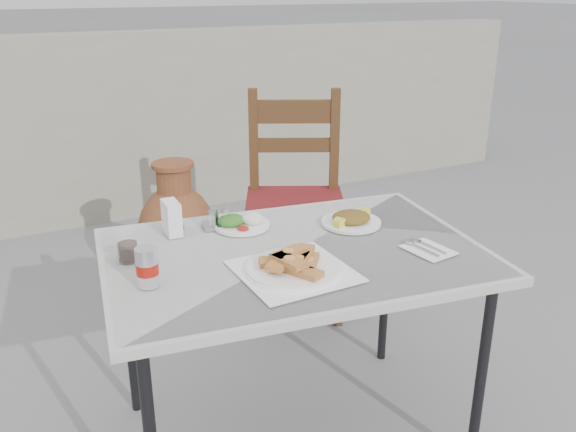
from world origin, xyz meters
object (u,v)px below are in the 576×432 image
condiment_caddy (217,220)px  chair (295,200)px  pide_plate (294,262)px  salad_rice_plate (241,222)px  salad_chopped_plate (351,219)px  cafe_table (294,264)px  soda_can (147,267)px  napkin_holder (172,218)px  terracotta_urn (177,233)px  cola_glass (128,248)px

condiment_caddy → chair: (0.60, 0.57, -0.20)m
pide_plate → chair: (0.53, 1.00, -0.21)m
salad_rice_plate → salad_chopped_plate: size_ratio=0.93×
cafe_table → condiment_caddy: 0.33m
salad_chopped_plate → chair: size_ratio=0.20×
soda_can → napkin_holder: bearing=62.8°
napkin_holder → condiment_caddy: bearing=-2.6°
salad_rice_plate → terracotta_urn: 1.05m
condiment_caddy → cafe_table: bearing=-63.4°
cafe_table → pide_plate: bearing=-118.0°
pide_plate → soda_can: bearing=165.0°
salad_rice_plate → cola_glass: (-0.41, -0.09, 0.02)m
cafe_table → pide_plate: pide_plate is taller
salad_chopped_plate → terracotta_urn: size_ratio=0.30×
salad_chopped_plate → napkin_holder: (-0.57, 0.20, 0.04)m
cafe_table → condiment_caddy: size_ratio=12.03×
cafe_table → salad_chopped_plate: 0.30m
soda_can → chair: size_ratio=0.11×
terracotta_urn → chair: bearing=-37.3°
pide_plate → terracotta_urn: bearing=87.8°
soda_can → chair: (0.92, 0.89, -0.23)m
cola_glass → chair: size_ratio=0.09×
cafe_table → napkin_holder: 0.44m
salad_chopped_plate → napkin_holder: 0.61m
cafe_table → salad_chopped_plate: size_ratio=6.15×
pide_plate → terracotta_urn: size_ratio=0.47×
salad_rice_plate → condiment_caddy: bearing=154.2°
salad_chopped_plate → soda_can: 0.76m
napkin_holder → condiment_caddy: 0.16m
salad_chopped_plate → napkin_holder: size_ratio=1.84×
salad_chopped_plate → salad_rice_plate: bearing=156.7°
soda_can → napkin_holder: 0.37m
salad_rice_plate → cafe_table: bearing=-74.3°
chair → terracotta_urn: bearing=168.8°
soda_can → terracotta_urn: size_ratio=0.16×
salad_rice_plate → condiment_caddy: condiment_caddy is taller
cola_glass → terracotta_urn: cola_glass is taller
soda_can → chair: bearing=44.1°
salad_chopped_plate → chair: bearing=76.8°
salad_rice_plate → napkin_holder: bearing=168.3°
cola_glass → terracotta_urn: size_ratio=0.13×
salad_rice_plate → salad_chopped_plate: salad_rice_plate is taller
cola_glass → terracotta_urn: bearing=66.8°
soda_can → napkin_holder: size_ratio=0.99×
napkin_holder → terracotta_urn: size_ratio=0.16×
pide_plate → cola_glass: size_ratio=3.45×
soda_can → terracotta_urn: bearing=70.4°
salad_rice_plate → cola_glass: 0.42m
salad_chopped_plate → condiment_caddy: bearing=156.3°
cafe_table → soda_can: soda_can is taller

